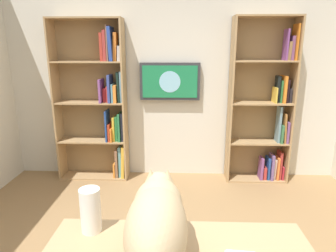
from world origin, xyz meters
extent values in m
cube|color=silver|center=(0.00, -2.23, 1.35)|extent=(4.52, 0.06, 2.70)
cube|color=tan|center=(-1.49, -2.04, 1.06)|extent=(0.02, 0.28, 2.11)
cube|color=tan|center=(-0.71, -2.04, 1.06)|extent=(0.02, 0.28, 2.11)
cube|color=#93754E|center=(-1.10, -2.17, 1.06)|extent=(0.79, 0.01, 2.11)
cube|color=tan|center=(-1.10, -2.04, 0.01)|extent=(0.75, 0.27, 0.02)
cube|color=tan|center=(-1.10, -2.04, 0.53)|extent=(0.75, 0.27, 0.02)
cube|color=tan|center=(-1.10, -2.04, 1.06)|extent=(0.75, 0.27, 0.02)
cube|color=tan|center=(-1.10, -2.04, 1.58)|extent=(0.75, 0.27, 0.02)
cube|color=tan|center=(-1.10, -2.04, 2.10)|extent=(0.75, 0.27, 0.02)
cube|color=#B72A39|center=(-1.45, -2.05, 0.11)|extent=(0.02, 0.18, 0.18)
cube|color=#AD3933|center=(-1.42, -2.05, 0.21)|extent=(0.03, 0.17, 0.38)
cube|color=orange|center=(-1.38, -2.02, 0.17)|extent=(0.02, 0.17, 0.31)
cube|color=beige|center=(-1.34, -2.04, 0.16)|extent=(0.05, 0.13, 0.28)
cube|color=slate|center=(-1.30, -2.02, 0.19)|extent=(0.03, 0.19, 0.35)
cube|color=#26498D|center=(-1.26, -2.04, 0.17)|extent=(0.03, 0.17, 0.30)
cube|color=#B63634|center=(-1.22, -2.04, 0.10)|extent=(0.04, 0.17, 0.17)
cube|color=#814983|center=(-1.17, -2.02, 0.17)|extent=(0.04, 0.15, 0.30)
cube|color=#7C518B|center=(-1.45, -2.02, 0.68)|extent=(0.03, 0.20, 0.28)
cube|color=#A46D35|center=(-1.41, -2.02, 0.74)|extent=(0.04, 0.20, 0.39)
cube|color=#3B7146|center=(-1.38, -2.03, 0.66)|extent=(0.03, 0.22, 0.24)
cube|color=#6F909E|center=(-1.35, -2.03, 0.78)|extent=(0.03, 0.15, 0.48)
cube|color=#282428|center=(-1.45, -2.04, 1.15)|extent=(0.03, 0.13, 0.18)
cube|color=black|center=(-1.41, -2.04, 1.21)|extent=(0.04, 0.13, 0.29)
cube|color=orange|center=(-1.37, -2.05, 1.23)|extent=(0.03, 0.24, 0.33)
cube|color=#31773E|center=(-1.33, -2.03, 1.20)|extent=(0.02, 0.13, 0.28)
cube|color=black|center=(-1.30, -2.05, 1.23)|extent=(0.04, 0.13, 0.33)
cube|color=gold|center=(-1.26, -2.02, 1.16)|extent=(0.02, 0.18, 0.19)
cube|color=orange|center=(-1.46, -2.04, 1.80)|extent=(0.02, 0.20, 0.43)
cube|color=#7B4C7B|center=(-1.42, -2.05, 1.73)|extent=(0.03, 0.14, 0.29)
cube|color=olive|center=(-1.38, -2.04, 1.70)|extent=(0.05, 0.13, 0.22)
cube|color=#7C458B|center=(-1.35, -2.04, 1.77)|extent=(0.02, 0.17, 0.37)
cube|color=tan|center=(0.65, -2.04, 1.05)|extent=(0.02, 0.28, 2.09)
cube|color=tan|center=(1.55, -2.04, 1.05)|extent=(0.02, 0.28, 2.09)
cube|color=#93754E|center=(1.10, -2.17, 1.05)|extent=(0.92, 0.01, 2.09)
cube|color=tan|center=(1.10, -2.04, 0.01)|extent=(0.87, 0.27, 0.02)
cube|color=tan|center=(1.10, -2.04, 0.53)|extent=(0.87, 0.27, 0.02)
cube|color=tan|center=(1.10, -2.04, 1.05)|extent=(0.87, 0.27, 0.02)
cube|color=tan|center=(1.10, -2.04, 1.57)|extent=(0.87, 0.27, 0.02)
cube|color=tan|center=(1.10, -2.04, 2.08)|extent=(0.87, 0.27, 0.02)
cube|color=gold|center=(0.69, -2.03, 0.24)|extent=(0.06, 0.21, 0.44)
cube|color=#62A2B3|center=(0.74, -2.03, 0.23)|extent=(0.04, 0.12, 0.43)
cube|color=#8C6348|center=(0.78, -2.04, 0.21)|extent=(0.03, 0.19, 0.39)
cube|color=orange|center=(0.82, -2.02, 0.12)|extent=(0.02, 0.16, 0.20)
cube|color=#1C202C|center=(0.69, -2.03, 0.72)|extent=(0.03, 0.15, 0.37)
cube|color=#2D7A48|center=(0.73, -2.04, 0.72)|extent=(0.03, 0.22, 0.37)
cube|color=#2B783F|center=(0.77, -2.03, 0.70)|extent=(0.03, 0.15, 0.33)
cube|color=gold|center=(0.80, -2.04, 0.70)|extent=(0.03, 0.20, 0.32)
cube|color=orange|center=(0.83, -2.02, 0.63)|extent=(0.02, 0.23, 0.18)
cube|color=#B53E23|center=(0.86, -2.03, 0.66)|extent=(0.02, 0.22, 0.23)
cube|color=navy|center=(0.89, -2.03, 0.74)|extent=(0.02, 0.23, 0.41)
cube|color=#709BB2|center=(0.68, -2.03, 1.25)|extent=(0.02, 0.14, 0.39)
cube|color=black|center=(0.71, -2.02, 1.25)|extent=(0.04, 0.15, 0.38)
cube|color=orange|center=(0.76, -2.03, 1.17)|extent=(0.04, 0.21, 0.22)
cube|color=#5F97AA|center=(0.79, -2.04, 1.18)|extent=(0.02, 0.22, 0.24)
cube|color=#364894|center=(0.83, -2.02, 1.23)|extent=(0.03, 0.23, 0.35)
cube|color=red|center=(0.86, -2.04, 1.16)|extent=(0.02, 0.18, 0.21)
cube|color=#AB272C|center=(0.90, -2.05, 1.15)|extent=(0.04, 0.14, 0.18)
cube|color=#80498D|center=(0.94, -2.02, 1.20)|extent=(0.03, 0.23, 0.30)
cube|color=beige|center=(0.69, -2.04, 1.67)|extent=(0.04, 0.18, 0.19)
cube|color=orange|center=(0.74, -2.03, 1.75)|extent=(0.05, 0.13, 0.34)
cube|color=#274399|center=(0.79, -2.03, 1.78)|extent=(0.05, 0.23, 0.41)
cube|color=#98664E|center=(0.83, -2.04, 1.79)|extent=(0.02, 0.19, 0.43)
cube|color=#AC3B37|center=(0.87, -2.02, 1.76)|extent=(0.04, 0.12, 0.37)
cube|color=#B23529|center=(0.90, -2.04, 1.74)|extent=(0.03, 0.17, 0.34)
cube|color=#333338|center=(0.07, -2.15, 1.31)|extent=(0.78, 0.06, 0.48)
cube|color=#1E7F4C|center=(0.07, -2.12, 1.31)|extent=(0.71, 0.01, 0.41)
cylinder|color=#8CCCEA|center=(0.07, -2.11, 1.31)|extent=(0.28, 0.00, 0.28)
ellipsoid|color=#D1B284|center=(0.04, 0.56, 0.94)|extent=(0.28, 0.55, 0.36)
ellipsoid|color=#D1B284|center=(0.04, 0.43, 0.99)|extent=(0.24, 0.30, 0.27)
sphere|color=#D1B284|center=(0.04, 0.37, 1.06)|extent=(0.15, 0.15, 0.15)
cone|color=#D1B284|center=(0.00, 0.37, 1.11)|extent=(0.07, 0.07, 0.08)
cone|color=#D1B284|center=(0.08, 0.37, 1.11)|extent=(0.07, 0.07, 0.08)
cone|color=beige|center=(0.00, 0.37, 1.11)|extent=(0.04, 0.04, 0.06)
cone|color=beige|center=(0.08, 0.37, 1.11)|extent=(0.04, 0.04, 0.06)
cylinder|color=white|center=(0.42, 0.32, 0.89)|extent=(0.11, 0.11, 0.25)
camera|label=1|loc=(-0.05, 1.71, 1.72)|focal=31.42mm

